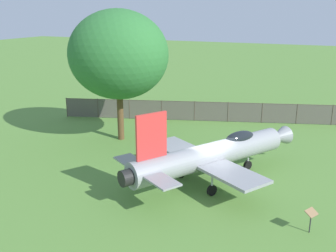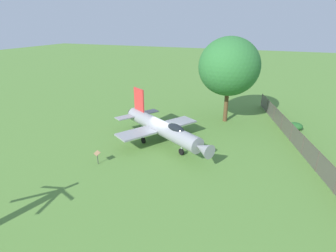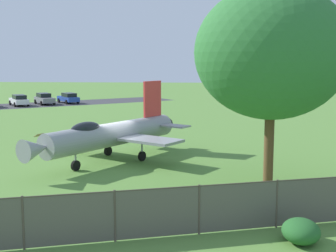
# 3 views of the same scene
# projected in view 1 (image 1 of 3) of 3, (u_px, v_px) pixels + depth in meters

# --- Properties ---
(ground_plane) EXTENTS (200.00, 200.00, 0.00)m
(ground_plane) POSITION_uv_depth(u_px,v_px,m) (209.00, 182.00, 22.92)
(ground_plane) COLOR #568438
(display_jet) EXTENTS (11.60, 8.80, 4.81)m
(display_jet) POSITION_uv_depth(u_px,v_px,m) (215.00, 153.00, 22.61)
(display_jet) COLOR gray
(display_jet) RESTS_ON ground_plane
(shade_tree) EXTENTS (6.94, 7.62, 9.91)m
(shade_tree) POSITION_uv_depth(u_px,v_px,m) (118.00, 55.00, 28.57)
(shade_tree) COLOR brown
(shade_tree) RESTS_ON ground_plane
(perimeter_fence) EXTENTS (9.03, 29.02, 1.84)m
(perimeter_fence) POSITION_uv_depth(u_px,v_px,m) (228.00, 111.00, 34.89)
(perimeter_fence) COLOR #4C4238
(perimeter_fence) RESTS_ON ground_plane
(shrub_near_fence) EXTENTS (1.57, 1.31, 0.84)m
(shrub_near_fence) POSITION_uv_depth(u_px,v_px,m) (162.00, 111.00, 37.24)
(shrub_near_fence) COLOR #235B26
(shrub_near_fence) RESTS_ON ground_plane
(info_plaque) EXTENTS (0.72, 0.63, 1.14)m
(info_plaque) POSITION_uv_depth(u_px,v_px,m) (311.00, 216.00, 17.44)
(info_plaque) COLOR #333333
(info_plaque) RESTS_ON ground_plane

